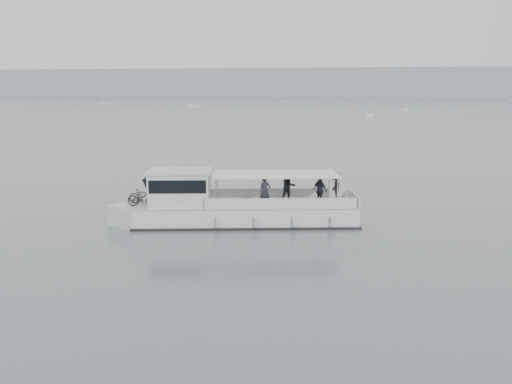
# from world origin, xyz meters

# --- Properties ---
(ground) EXTENTS (1400.00, 1400.00, 0.00)m
(ground) POSITION_xyz_m (0.00, 0.00, 0.00)
(ground) COLOR #565F66
(ground) RESTS_ON ground
(headland) EXTENTS (1400.00, 90.00, 28.00)m
(headland) POSITION_xyz_m (0.00, 560.00, 14.00)
(headland) COLOR #939EA8
(headland) RESTS_ON ground
(tour_boat) EXTENTS (12.34, 5.02, 5.15)m
(tour_boat) POSITION_xyz_m (-2.90, -3.70, 0.84)
(tour_boat) COLOR silver
(tour_boat) RESTS_ON ground
(moored_fleet) EXTENTS (422.91, 354.62, 9.71)m
(moored_fleet) POSITION_xyz_m (-31.04, 198.73, 0.36)
(moored_fleet) COLOR silver
(moored_fleet) RESTS_ON ground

